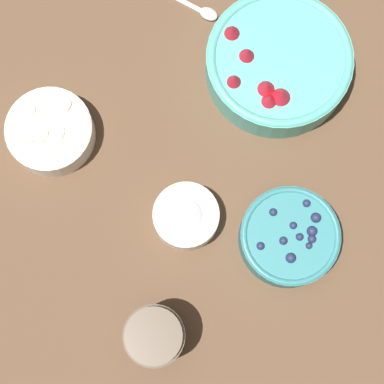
{
  "coord_description": "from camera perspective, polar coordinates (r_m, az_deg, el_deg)",
  "views": [
    {
      "loc": [
        -0.23,
        0.03,
        0.99
      ],
      "look_at": [
        -0.04,
        -0.03,
        0.04
      ],
      "focal_mm": 60.0,
      "sensor_mm": 36.0,
      "label": 1
    }
  ],
  "objects": [
    {
      "name": "bowl_strawberries",
      "position": [
        1.05,
        7.63,
        11.3
      ],
      "size": [
        0.23,
        0.23,
        0.08
      ],
      "color": "#56B7A8",
      "rests_on": "ground_plane"
    },
    {
      "name": "bowl_bananas",
      "position": [
        1.04,
        -12.49,
        5.29
      ],
      "size": [
        0.14,
        0.14,
        0.05
      ],
      "color": "white",
      "rests_on": "ground_plane"
    },
    {
      "name": "spoon",
      "position": [
        1.12,
        0.29,
        16.11
      ],
      "size": [
        0.11,
        0.11,
        0.01
      ],
      "color": "silver",
      "rests_on": "ground_plane"
    },
    {
      "name": "bowl_blueberries",
      "position": [
        0.98,
        8.63,
        -3.99
      ],
      "size": [
        0.15,
        0.15,
        0.06
      ],
      "color": "teal",
      "rests_on": "ground_plane"
    },
    {
      "name": "ground_plane",
      "position": [
        1.02,
        -2.0,
        1.1
      ],
      "size": [
        4.0,
        4.0,
        0.0
      ],
      "primitive_type": "plane",
      "color": "brown"
    },
    {
      "name": "jar_chocolate",
      "position": [
        0.95,
        -3.26,
        -12.62
      ],
      "size": [
        0.09,
        0.09,
        0.1
      ],
      "color": "brown",
      "rests_on": "ground_plane"
    },
    {
      "name": "bowl_cream",
      "position": [
        0.98,
        -0.53,
        -2.15
      ],
      "size": [
        0.1,
        0.1,
        0.05
      ],
      "color": "white",
      "rests_on": "ground_plane"
    }
  ]
}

